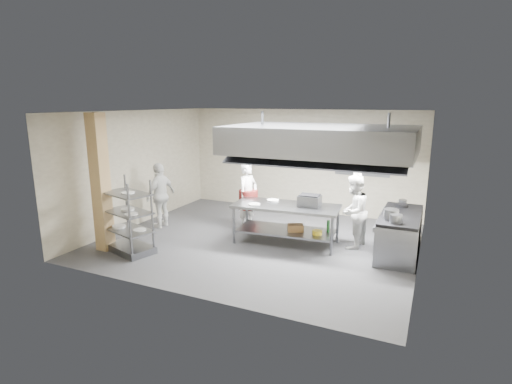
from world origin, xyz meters
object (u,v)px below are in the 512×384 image
at_px(island, 286,224).
at_px(chef_head, 248,196).
at_px(cooking_range, 400,235).
at_px(stockpot, 391,214).
at_px(pass_rack, 128,216).
at_px(chef_line, 353,212).
at_px(griddle, 310,201).
at_px(chef_plating, 161,195).

distance_m(island, chef_head, 1.47).
distance_m(cooking_range, stockpot, 0.78).
relative_size(island, chef_head, 1.39).
bearing_deg(pass_rack, chef_line, 44.46).
xyz_separation_m(chef_head, chef_line, (2.72, -0.26, -0.04)).
distance_m(island, stockpot, 2.37).
relative_size(island, stockpot, 8.19).
bearing_deg(island, cooking_range, 3.73).
relative_size(griddle, stockpot, 1.66).
distance_m(cooking_range, chef_plating, 5.90).
height_order(chef_line, griddle, chef_line).
height_order(island, chef_line, chef_line).
xyz_separation_m(chef_line, chef_plating, (-4.85, -0.55, 0.02)).
bearing_deg(pass_rack, cooking_range, 39.86).
relative_size(island, chef_plating, 1.42).
bearing_deg(chef_line, stockpot, 71.76).
bearing_deg(chef_plating, pass_rack, 19.69).
distance_m(cooking_range, chef_head, 3.76).
distance_m(cooking_range, griddle, 2.06).
relative_size(chef_head, stockpot, 5.88).
bearing_deg(chef_line, chef_plating, -71.20).
bearing_deg(chef_head, cooking_range, -80.11).
bearing_deg(griddle, pass_rack, -150.22).
bearing_deg(cooking_range, stockpot, -107.82).
bearing_deg(chef_plating, chef_head, 114.58).
height_order(chef_head, stockpot, chef_head).
height_order(island, chef_plating, chef_plating).
height_order(cooking_range, stockpot, stockpot).
bearing_deg(chef_head, chef_plating, 124.45).
bearing_deg(pass_rack, chef_head, 74.03).
height_order(island, pass_rack, pass_rack).
distance_m(island, pass_rack, 3.51).
distance_m(pass_rack, chef_head, 3.04).
height_order(pass_rack, cooking_range, pass_rack).
bearing_deg(cooking_range, pass_rack, -156.79).
xyz_separation_m(chef_head, stockpot, (3.57, -0.76, 0.14)).
relative_size(cooking_range, stockpot, 6.80).
xyz_separation_m(pass_rack, griddle, (3.41, 2.08, 0.22)).
height_order(chef_line, stockpot, chef_line).
bearing_deg(chef_head, island, -102.38).
relative_size(chef_head, chef_line, 1.04).
bearing_deg(stockpot, pass_rack, -160.91).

